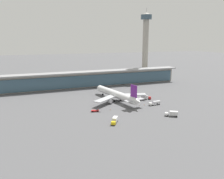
# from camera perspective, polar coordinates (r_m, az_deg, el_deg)

# --- Properties ---
(ground_plane) EXTENTS (1200.00, 1200.00, 0.00)m
(ground_plane) POSITION_cam_1_polar(r_m,az_deg,el_deg) (156.86, 2.49, -3.87)
(ground_plane) COLOR #515154
(airliner_on_stand) EXTENTS (44.06, 57.94, 15.49)m
(airliner_on_stand) POSITION_cam_1_polar(r_m,az_deg,el_deg) (165.10, 1.18, -1.28)
(airliner_on_stand) COLOR white
(airliner_on_stand) RESTS_ON ground
(service_truck_near_nose_red) EXTENTS (6.92, 3.13, 2.70)m
(service_truck_near_nose_red) POSITION_cam_1_polar(r_m,az_deg,el_deg) (141.53, -4.26, -5.39)
(service_truck_near_nose_red) COLOR #B21E1E
(service_truck_near_nose_red) RESTS_ON ground
(service_truck_under_wing_white) EXTENTS (7.34, 5.99, 3.10)m
(service_truck_under_wing_white) POSITION_cam_1_polar(r_m,az_deg,el_deg) (137.58, 15.17, -5.95)
(service_truck_under_wing_white) COLOR silver
(service_truck_under_wing_white) RESTS_ON ground
(service_truck_mid_apron_white) EXTENTS (8.69, 2.81, 2.95)m
(service_truck_mid_apron_white) POSITION_cam_1_polar(r_m,az_deg,el_deg) (158.30, 10.95, -3.30)
(service_truck_mid_apron_white) COLOR silver
(service_truck_mid_apron_white) RESTS_ON ground
(service_truck_by_tail_red) EXTENTS (7.61, 5.04, 3.10)m
(service_truck_by_tail_red) POSITION_cam_1_polar(r_m,az_deg,el_deg) (171.95, 8.55, -1.95)
(service_truck_by_tail_red) COLOR #B21E1E
(service_truck_by_tail_red) RESTS_ON ground
(service_truck_on_taxiway_yellow) EXTENTS (6.10, 7.28, 3.10)m
(service_truck_on_taxiway_yellow) POSITION_cam_1_polar(r_m,az_deg,el_deg) (122.46, 0.71, -7.82)
(service_truck_on_taxiway_yellow) COLOR yellow
(service_truck_on_taxiway_yellow) RESTS_ON ground
(terminal_building) EXTENTS (183.60, 12.80, 15.20)m
(terminal_building) POSITION_cam_1_polar(r_m,az_deg,el_deg) (217.55, -4.97, 2.85)
(terminal_building) COLOR #9E998E
(terminal_building) RESTS_ON ground
(control_tower) EXTENTS (12.00, 12.00, 78.55)m
(control_tower) POSITION_cam_1_polar(r_m,az_deg,el_deg) (255.63, 8.57, 12.05)
(control_tower) COLOR #9E998E
(control_tower) RESTS_ON ground
(safety_cone_alpha) EXTENTS (0.62, 0.62, 0.70)m
(safety_cone_alpha) POSITION_cam_1_polar(r_m,az_deg,el_deg) (157.12, 8.24, -3.85)
(safety_cone_alpha) COLOR orange
(safety_cone_alpha) RESTS_ON ground
(safety_cone_bravo) EXTENTS (0.62, 0.62, 0.70)m
(safety_cone_bravo) POSITION_cam_1_polar(r_m,az_deg,el_deg) (144.56, -0.43, -5.17)
(safety_cone_bravo) COLOR orange
(safety_cone_bravo) RESTS_ON ground
(safety_cone_charlie) EXTENTS (0.62, 0.62, 0.70)m
(safety_cone_charlie) POSITION_cam_1_polar(r_m,az_deg,el_deg) (155.32, 6.96, -4.00)
(safety_cone_charlie) COLOR orange
(safety_cone_charlie) RESTS_ON ground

